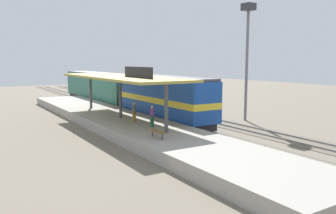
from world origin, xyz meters
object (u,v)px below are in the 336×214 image
passenger_carriage_single (98,87)px  light_mast (248,37)px  platform_bench (157,132)px  person_walking (134,111)px  locomotive (163,98)px  person_waiting (152,115)px

passenger_carriage_single → light_mast: size_ratio=1.71×
platform_bench → person_walking: 6.44m
locomotive → person_waiting: bearing=-127.8°
person_walking → person_waiting: bearing=-84.5°
locomotive → person_walking: locomotive is taller
platform_bench → passenger_carriage_single: bearing=77.6°
passenger_carriage_single → person_walking: 21.49m
platform_bench → locomotive: (6.00, 9.25, 1.07)m
locomotive → platform_bench: bearing=-123.0°
person_walking → locomotive: bearing=32.8°
person_walking → platform_bench: bearing=-102.4°
light_mast → person_waiting: 13.98m
light_mast → person_walking: bearing=177.7°
locomotive → person_waiting: (-4.37, -5.62, -0.56)m
passenger_carriage_single → light_mast: (7.80, -21.47, 6.08)m
locomotive → light_mast: (7.80, -3.47, 5.99)m
platform_bench → person_waiting: size_ratio=0.99×
light_mast → person_walking: 14.05m
platform_bench → light_mast: light_mast is taller
platform_bench → person_waiting: (1.63, 3.62, 0.51)m
locomotive → light_mast: bearing=-24.0°
person_waiting → person_walking: 2.66m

